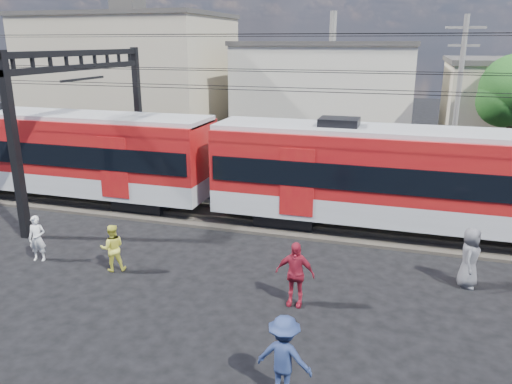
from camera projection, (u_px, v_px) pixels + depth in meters
ground at (243, 325)px, 13.36m from camera, size 120.00×120.00×0.00m
track_bed at (304, 223)px, 20.67m from camera, size 70.00×3.40×0.12m
rail_near at (300, 226)px, 19.95m from camera, size 70.00×0.12×0.12m
rail_far at (307, 215)px, 21.32m from camera, size 70.00×0.12×0.12m
commuter_train at (428, 177)px, 18.68m from camera, size 50.30×3.08×4.17m
catenary at (111, 93)px, 21.62m from camera, size 70.00×9.30×7.52m
building_west at (133, 77)px, 38.74m from camera, size 14.28×10.20×9.30m
building_midwest at (330, 92)px, 37.58m from camera, size 12.24×12.24×7.30m
utility_pole_mid at (458, 101)px, 24.10m from camera, size 1.80×0.24×8.50m
pedestrian_a at (37, 238)px, 17.10m from camera, size 0.66×0.52×1.60m
pedestrian_b at (112, 248)px, 16.33m from camera, size 0.97×0.91×1.59m
pedestrian_c at (284, 357)px, 10.45m from camera, size 1.27×0.81×1.87m
pedestrian_d at (295, 274)px, 14.13m from camera, size 1.13×0.48×1.93m
pedestrian_e at (470, 258)px, 15.20m from camera, size 0.81×1.05×1.91m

